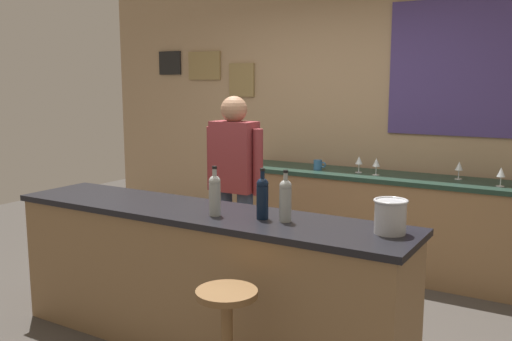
{
  "coord_description": "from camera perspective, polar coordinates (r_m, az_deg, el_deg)",
  "views": [
    {
      "loc": [
        2.09,
        -3.18,
        1.73
      ],
      "look_at": [
        -0.1,
        0.45,
        1.05
      ],
      "focal_mm": 38.93,
      "sensor_mm": 36.0,
      "label": 1
    }
  ],
  "objects": [
    {
      "name": "ground_plane",
      "position": [
        4.18,
        -2.14,
        -15.34
      ],
      "size": [
        10.0,
        10.0,
        0.0
      ],
      "primitive_type": "plane",
      "color": "#423D38"
    },
    {
      "name": "side_counter",
      "position": [
        5.28,
        11.45,
        -5.1
      ],
      "size": [
        2.64,
        0.56,
        0.9
      ],
      "color": "olive",
      "rests_on": "ground_plane"
    },
    {
      "name": "bartender",
      "position": [
        4.46,
        -2.23,
        -1.15
      ],
      "size": [
        0.52,
        0.21,
        1.62
      ],
      "color": "#384766",
      "rests_on": "ground_plane"
    },
    {
      "name": "bar_stool",
      "position": [
        2.98,
        -3.0,
        -16.12
      ],
      "size": [
        0.32,
        0.32,
        0.68
      ],
      "color": "brown",
      "rests_on": "ground_plane"
    },
    {
      "name": "wine_glass_a",
      "position": [
        5.19,
        10.54,
        0.99
      ],
      "size": [
        0.07,
        0.07,
        0.16
      ],
      "color": "silver",
      "rests_on": "side_counter"
    },
    {
      "name": "bar_counter",
      "position": [
        3.7,
        -5.63,
        -10.97
      ],
      "size": [
        2.78,
        0.6,
        0.92
      ],
      "color": "olive",
      "rests_on": "ground_plane"
    },
    {
      "name": "ice_bucket",
      "position": [
        3.07,
        13.64,
        -4.52
      ],
      "size": [
        0.19,
        0.19,
        0.19
      ],
      "color": "#B7BABF",
      "rests_on": "bar_counter"
    },
    {
      "name": "back_wall",
      "position": [
        5.61,
        9.39,
        5.8
      ],
      "size": [
        6.0,
        0.09,
        2.8
      ],
      "color": "tan",
      "rests_on": "ground_plane"
    },
    {
      "name": "wine_bottle_a",
      "position": [
        3.39,
        -4.26,
        -2.39
      ],
      "size": [
        0.07,
        0.07,
        0.31
      ],
      "color": "#999E99",
      "rests_on": "bar_counter"
    },
    {
      "name": "wine_glass_c",
      "position": [
        5.06,
        20.14,
        0.38
      ],
      "size": [
        0.07,
        0.07,
        0.16
      ],
      "color": "silver",
      "rests_on": "side_counter"
    },
    {
      "name": "wine_glass_b",
      "position": [
        5.08,
        12.26,
        0.75
      ],
      "size": [
        0.07,
        0.07,
        0.16
      ],
      "color": "silver",
      "rests_on": "side_counter"
    },
    {
      "name": "wine_bottle_c",
      "position": [
        3.23,
        3.04,
        -2.92
      ],
      "size": [
        0.07,
        0.07,
        0.31
      ],
      "color": "#999E99",
      "rests_on": "bar_counter"
    },
    {
      "name": "wine_bottle_b",
      "position": [
        3.29,
        0.67,
        -2.69
      ],
      "size": [
        0.07,
        0.07,
        0.31
      ],
      "color": "black",
      "rests_on": "bar_counter"
    },
    {
      "name": "wine_glass_d",
      "position": [
        4.83,
        23.88,
        -0.23
      ],
      "size": [
        0.07,
        0.07,
        0.16
      ],
      "color": "silver",
      "rests_on": "side_counter"
    },
    {
      "name": "coffee_mug",
      "position": [
        5.3,
        6.39,
        0.58
      ],
      "size": [
        0.12,
        0.08,
        0.09
      ],
      "color": "#336699",
      "rests_on": "side_counter"
    }
  ]
}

